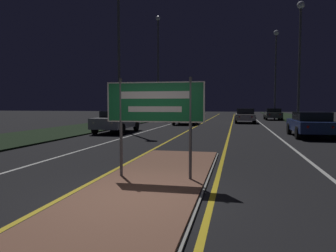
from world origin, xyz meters
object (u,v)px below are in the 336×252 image
car_receding_1 (245,115)px  car_approaching_0 (117,121)px  car_receding_0 (310,124)px  car_approaching_1 (186,116)px  streetlight_left_near (119,20)px  streetlight_left_far (158,59)px  streetlight_right_near (300,43)px  streetlight_right_far (276,59)px  car_receding_2 (273,114)px  highway_sign (155,106)px

car_receding_1 → car_approaching_0: car_receding_1 is taller
car_receding_0 → car_receding_1: (-3.24, 13.81, -0.00)m
car_approaching_1 → car_approaching_0: bearing=-108.0°
streetlight_left_near → streetlight_left_far: streetlight_left_near is taller
streetlight_left_near → streetlight_left_far: (-0.19, 12.44, -0.98)m
streetlight_left_near → streetlight_right_near: 14.00m
streetlight_right_far → car_receding_0: streetlight_right_far is taller
car_receding_2 → highway_sign: bearing=-100.5°
highway_sign → car_receding_1: size_ratio=0.54×
streetlight_left_far → car_receding_0: streetlight_left_far is taller
streetlight_left_near → car_receding_2: streetlight_left_near is taller
streetlight_left_far → streetlight_right_far: (12.69, 6.14, 0.43)m
highway_sign → streetlight_left_near: 16.78m
car_approaching_1 → car_receding_0: bearing=-50.1°
car_receding_0 → car_receding_1: bearing=103.2°
streetlight_left_near → car_receding_1: 16.08m
streetlight_right_near → highway_sign: bearing=-108.4°
streetlight_left_far → car_approaching_0: bearing=-87.6°
highway_sign → streetlight_left_near: bearing=113.3°
car_approaching_0 → highway_sign: bearing=-65.6°
car_receding_1 → car_approaching_1: car_approaching_1 is taller
streetlight_left_far → streetlight_right_far: size_ratio=1.07×
car_receding_0 → car_receding_2: bearing=89.6°
car_approaching_0 → streetlight_left_near: bearing=104.4°
car_receding_1 → streetlight_left_far: bearing=173.8°
streetlight_left_near → car_receding_0: streetlight_left_near is taller
streetlight_left_far → streetlight_right_far: bearing=25.8°
streetlight_left_near → car_receding_2: bearing=56.4°
car_approaching_0 → car_receding_2: bearing=59.4°
car_receding_0 → car_receding_2: (0.15, 20.91, -0.03)m
streetlight_left_near → car_receding_1: bearing=52.1°
streetlight_right_near → car_approaching_0: size_ratio=2.10×
streetlight_right_far → car_approaching_0: 24.35m
streetlight_left_near → streetlight_right_far: 22.40m
car_receding_2 → car_approaching_1: size_ratio=0.96×
car_receding_1 → car_approaching_1: bearing=-147.4°
streetlight_left_far → car_approaching_0: streetlight_left_far is taller
car_receding_2 → car_approaching_0: (-11.91, -20.13, 0.03)m
streetlight_right_near → car_receding_2: bearing=92.3°
streetlight_right_far → car_receding_1: bearing=-116.6°
highway_sign → streetlight_left_near: (-6.23, 14.44, 5.87)m
highway_sign → car_receding_2: size_ratio=0.57×
car_receding_0 → highway_sign: bearing=-116.2°
car_receding_2 → car_receding_1: bearing=-115.5°
streetlight_left_far → car_receding_2: streetlight_left_far is taller
highway_sign → car_approaching_0: highway_sign is taller
highway_sign → car_receding_1: (2.70, 25.89, -1.03)m
streetlight_right_near → streetlight_right_far: size_ratio=0.93×
streetlight_left_near → streetlight_right_far: (12.50, 18.58, -0.55)m
streetlight_left_far → car_approaching_1: size_ratio=2.61×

